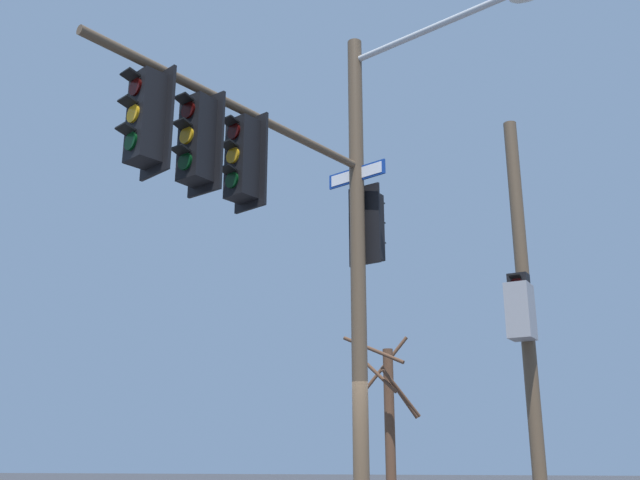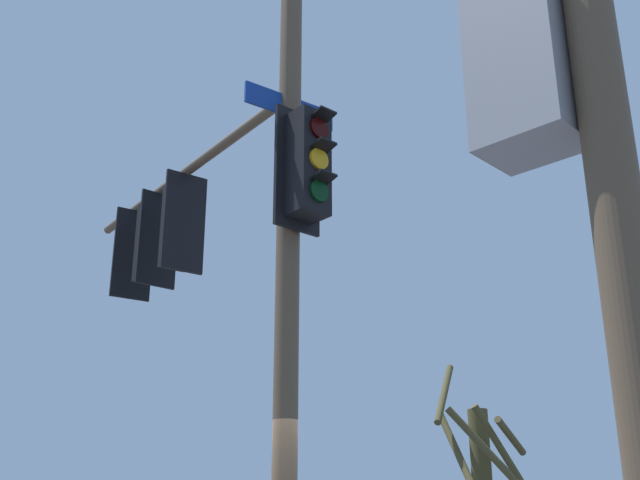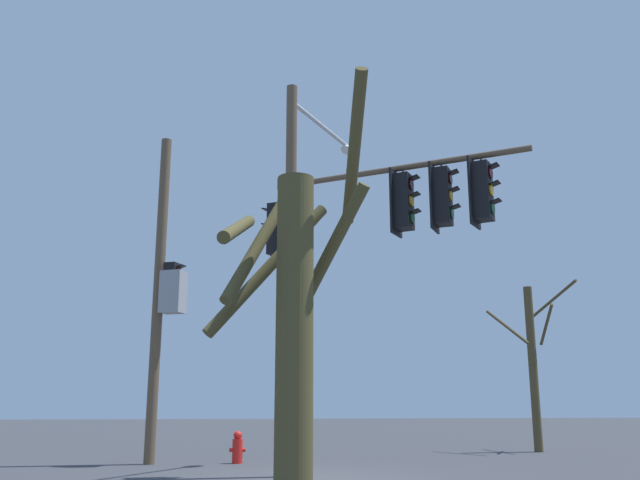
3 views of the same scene
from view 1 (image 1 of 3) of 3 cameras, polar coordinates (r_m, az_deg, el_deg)
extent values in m
cylinder|color=brown|center=(10.73, 3.12, -2.98)|extent=(0.24, 0.24, 8.16)
cylinder|color=silver|center=(11.46, 9.23, 16.67)|extent=(1.71, 2.65, 0.10)
cylinder|color=brown|center=(9.61, -6.12, 10.34)|extent=(4.27, 2.74, 0.12)
cube|color=black|center=(9.30, -6.34, 6.53)|extent=(0.45, 0.47, 1.10)
cube|color=black|center=(9.41, -5.58, 6.23)|extent=(0.34, 0.49, 1.30)
cylinder|color=#2F0403|center=(9.34, -7.02, 8.74)|extent=(0.14, 0.20, 0.22)
cube|color=black|center=(9.35, -7.33, 9.55)|extent=(0.25, 0.26, 0.06)
cylinder|color=#F2A814|center=(9.20, -7.09, 6.83)|extent=(0.14, 0.20, 0.22)
cube|color=black|center=(9.20, -7.41, 7.65)|extent=(0.25, 0.26, 0.06)
cylinder|color=black|center=(9.07, -7.17, 4.86)|extent=(0.14, 0.20, 0.22)
cube|color=black|center=(9.07, -7.49, 5.70)|extent=(0.25, 0.26, 0.06)
cylinder|color=brown|center=(9.56, -6.21, 9.98)|extent=(0.04, 0.04, 0.15)
cube|color=black|center=(8.83, -9.98, 8.00)|extent=(0.44, 0.46, 1.10)
cube|color=black|center=(8.94, -9.18, 7.65)|extent=(0.31, 0.51, 1.30)
cylinder|color=#2F0403|center=(8.88, -10.65, 10.33)|extent=(0.13, 0.21, 0.22)
cube|color=black|center=(8.89, -10.97, 11.19)|extent=(0.24, 0.26, 0.06)
cylinder|color=#F2A814|center=(8.73, -10.77, 8.34)|extent=(0.13, 0.21, 0.22)
cube|color=black|center=(8.74, -11.09, 9.21)|extent=(0.24, 0.26, 0.06)
cylinder|color=black|center=(8.60, -10.89, 6.29)|extent=(0.13, 0.21, 0.22)
cube|color=black|center=(8.60, -11.22, 7.17)|extent=(0.24, 0.26, 0.06)
cylinder|color=brown|center=(9.11, -9.78, 11.57)|extent=(0.04, 0.04, 0.15)
cube|color=black|center=(8.42, -13.96, 9.56)|extent=(0.45, 0.47, 1.10)
cube|color=black|center=(8.50, -12.99, 9.22)|extent=(0.36, 0.48, 1.30)
cylinder|color=#2F0403|center=(8.50, -14.75, 11.94)|extent=(0.15, 0.20, 0.22)
cube|color=black|center=(8.52, -15.12, 12.80)|extent=(0.25, 0.26, 0.06)
cylinder|color=#F2A814|center=(8.34, -14.92, 9.88)|extent=(0.15, 0.20, 0.22)
cube|color=black|center=(8.36, -15.30, 10.77)|extent=(0.25, 0.26, 0.06)
cylinder|color=black|center=(8.20, -15.10, 7.75)|extent=(0.15, 0.20, 0.22)
cube|color=black|center=(8.22, -15.49, 8.66)|extent=(0.25, 0.26, 0.06)
cylinder|color=brown|center=(8.71, -13.67, 13.25)|extent=(0.04, 0.04, 0.15)
cube|color=black|center=(11.23, 4.08, 1.03)|extent=(0.43, 0.46, 1.10)
cube|color=black|center=(11.09, 3.62, 1.25)|extent=(0.29, 0.52, 1.30)
cylinder|color=#2F0403|center=(11.47, 4.48, 2.44)|extent=(0.13, 0.21, 0.22)
cube|color=black|center=(11.58, 4.65, 2.90)|extent=(0.24, 0.26, 0.06)
cylinder|color=#F2A814|center=(11.37, 4.51, 0.82)|extent=(0.13, 0.21, 0.22)
cube|color=black|center=(11.47, 4.69, 1.30)|extent=(0.24, 0.26, 0.06)
cylinder|color=black|center=(11.27, 4.55, -0.83)|extent=(0.13, 0.21, 0.22)
cube|color=black|center=(11.37, 4.73, -0.33)|extent=(0.24, 0.26, 0.06)
cube|color=navy|center=(11.25, 2.98, 5.32)|extent=(0.62, 0.94, 0.24)
cube|color=white|center=(11.23, 2.93, 5.35)|extent=(0.54, 0.85, 0.18)
cylinder|color=brown|center=(13.80, 16.36, -5.90)|extent=(0.26, 0.26, 7.93)
cube|color=#99999E|center=(13.42, 15.94, -5.60)|extent=(0.66, 0.60, 1.02)
cube|color=black|center=(13.50, 15.94, -4.96)|extent=(0.41, 0.45, 1.10)
cylinder|color=#2F0403|center=(13.41, 15.64, -3.42)|extent=(0.11, 0.21, 0.22)
cube|color=black|center=(13.37, 15.52, -2.86)|extent=(0.23, 0.25, 0.06)
cylinder|color=#F2A814|center=(13.34, 15.76, -4.84)|extent=(0.11, 0.21, 0.22)
cube|color=black|center=(13.29, 15.63, -4.28)|extent=(0.23, 0.25, 0.06)
cylinder|color=black|center=(13.28, 15.87, -6.27)|extent=(0.11, 0.21, 0.22)
cube|color=black|center=(13.23, 15.75, -5.71)|extent=(0.23, 0.25, 0.06)
cylinder|color=brown|center=(19.05, 5.68, -15.00)|extent=(0.27, 0.27, 4.16)
cylinder|color=brown|center=(18.66, 6.46, -12.19)|extent=(0.70, 0.96, 1.30)
cylinder|color=brown|center=(18.45, 4.33, -8.87)|extent=(0.79, 1.63, 0.84)
cylinder|color=brown|center=(18.64, 6.59, -12.22)|extent=(0.78, 0.99, 1.21)
cylinder|color=brown|center=(18.71, 4.83, -10.91)|extent=(0.55, 0.97, 0.94)
cylinder|color=brown|center=(19.74, 5.44, -9.86)|extent=(0.21, 1.21, 1.44)
camera|label=2|loc=(14.62, 32.62, -14.16)|focal=44.46mm
camera|label=3|loc=(18.36, -45.91, -12.05)|focal=38.03mm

